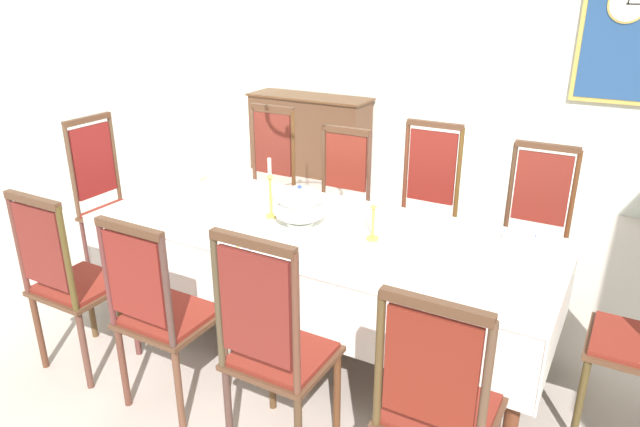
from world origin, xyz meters
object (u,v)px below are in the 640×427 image
dining_table (319,239)px  bowl_near_left (218,177)px  chair_south_a (69,279)px  chair_south_c (274,346)px  chair_north_c (424,207)px  candlestick_west (270,194)px  spoon_secondary (242,244)px  framed_painting (634,28)px  chair_north_d (533,231)px  sideboard (309,135)px  spoon_primary (209,175)px  chair_south_d (437,405)px  candlestick_east (373,219)px  chair_north_b (338,197)px  mounted_clock (628,4)px  chair_head_west (110,198)px  bowl_far_left (519,236)px  chair_north_a (266,179)px  soup_tureen (300,205)px  chair_south_b (160,311)px  bowl_near_right (254,247)px

dining_table → bowl_near_left: (-1.10, 0.43, 0.09)m
chair_south_a → chair_south_c: bearing=-0.2°
chair_north_c → candlestick_west: (-0.65, -0.96, 0.29)m
spoon_secondary → framed_painting: 4.08m
chair_north_c → chair_north_d: chair_north_c is taller
candlestick_west → sideboard: size_ratio=0.26×
spoon_primary → sideboard: (-0.58, 2.50, -0.29)m
chair_south_d → candlestick_east: size_ratio=3.50×
sideboard → dining_table: bearing=121.3°
chair_north_b → mounted_clock: size_ratio=3.31×
chair_north_c → mounted_clock: (0.96, 2.24, 1.32)m
candlestick_east → sideboard: size_ratio=0.22×
chair_head_west → chair_north_b: bearing=124.1°
sideboard → bowl_far_left: bearing=138.3°
chair_south_d → chair_head_west: 2.99m
chair_north_d → spoon_primary: chair_north_d is taller
dining_table → bowl_near_left: bowl_near_left is taller
candlestick_west → framed_painting: framed_painting is taller
chair_south_c → spoon_secondary: 0.79m
chair_north_d → spoon_secondary: bearing=46.3°
chair_north_c → framed_painting: 2.71m
chair_north_a → chair_head_west: chair_head_west is taller
chair_north_a → spoon_primary: 0.55m
chair_head_west → soup_tureen: 1.67m
dining_table → chair_north_a: bearing=137.5°
chair_south_b → spoon_primary: size_ratio=6.15×
chair_south_c → spoon_primary: 2.08m
chair_head_west → candlestick_east: chair_head_west is taller
bowl_near_left → chair_south_b: bearing=-62.3°
chair_north_c → sideboard: bearing=-43.4°
candlestick_east → chair_head_west: bearing=180.0°
chair_north_d → framed_painting: bearing=-97.2°
chair_south_a → sideboard: size_ratio=0.76×
chair_south_a → chair_north_b: bearing=70.6°
chair_south_c → sideboard: bearing=118.3°
dining_table → chair_south_b: 1.03m
chair_south_b → candlestick_west: (0.03, 0.95, 0.33)m
dining_table → chair_north_d: bearing=42.1°
candlestick_east → bowl_near_left: size_ratio=2.05×
mounted_clock → chair_head_west: bearing=-133.6°
candlestick_east → bowl_near_right: candlestick_east is taller
chair_north_c → spoon_secondary: bearing=67.7°
chair_north_b → bowl_near_left: (-0.73, -0.52, 0.19)m
chair_head_west → mounted_clock: bearing=136.4°
spoon_primary → chair_north_a: bearing=59.8°
bowl_far_left → chair_north_a: bearing=165.3°
chair_north_d → framed_painting: size_ratio=0.87×
spoon_primary → framed_painting: 3.88m
spoon_primary → framed_painting: size_ratio=0.13×
mounted_clock → bowl_far_left: bearing=-94.1°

